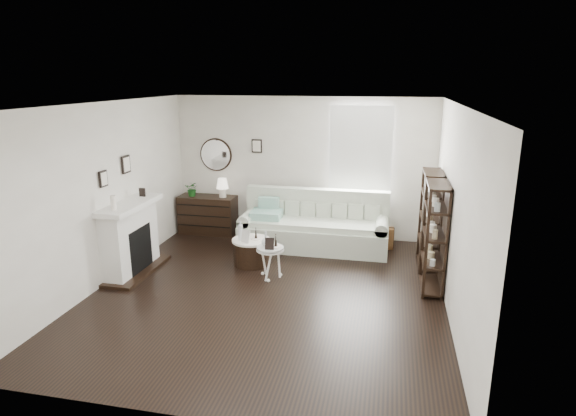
% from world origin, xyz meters
% --- Properties ---
extents(room, '(5.50, 5.50, 5.50)m').
position_xyz_m(room, '(0.73, 2.70, 1.60)').
color(room, black).
rests_on(room, ground).
extents(fireplace, '(0.50, 1.40, 1.84)m').
position_xyz_m(fireplace, '(-2.32, 0.30, 0.54)').
color(fireplace, white).
rests_on(fireplace, ground).
extents(shelf_unit_far, '(0.30, 0.80, 1.60)m').
position_xyz_m(shelf_unit_far, '(2.33, 1.55, 0.80)').
color(shelf_unit_far, black).
rests_on(shelf_unit_far, ground).
extents(shelf_unit_near, '(0.30, 0.80, 1.60)m').
position_xyz_m(shelf_unit_near, '(2.33, 0.65, 0.80)').
color(shelf_unit_near, black).
rests_on(shelf_unit_near, ground).
extents(sofa, '(2.68, 0.93, 1.04)m').
position_xyz_m(sofa, '(0.35, 2.08, 0.34)').
color(sofa, beige).
rests_on(sofa, ground).
extents(quilt, '(0.56, 0.47, 0.14)m').
position_xyz_m(quilt, '(-0.52, 1.95, 0.61)').
color(quilt, '#299767').
rests_on(quilt, sofa).
extents(suitcase, '(0.59, 0.21, 0.39)m').
position_xyz_m(suitcase, '(1.49, 2.28, 0.19)').
color(suitcase, brown).
rests_on(suitcase, ground).
extents(dresser, '(1.13, 0.49, 0.75)m').
position_xyz_m(dresser, '(-1.87, 2.47, 0.38)').
color(dresser, black).
rests_on(dresser, ground).
extents(table_lamp, '(0.26, 0.26, 0.38)m').
position_xyz_m(table_lamp, '(-1.54, 2.47, 0.94)').
color(table_lamp, beige).
rests_on(table_lamp, dresser).
extents(potted_plant, '(0.28, 0.25, 0.30)m').
position_xyz_m(potted_plant, '(-2.16, 2.42, 0.90)').
color(potted_plant, '#175119').
rests_on(potted_plant, dresser).
extents(drum_table, '(0.64, 0.64, 0.44)m').
position_xyz_m(drum_table, '(-0.54, 1.01, 0.22)').
color(drum_table, black).
rests_on(drum_table, ground).
extents(pedestal_table, '(0.43, 0.43, 0.52)m').
position_xyz_m(pedestal_table, '(-0.09, 0.52, 0.47)').
color(pedestal_table, silver).
rests_on(pedestal_table, ground).
extents(eiffel_drum, '(0.11, 0.11, 0.17)m').
position_xyz_m(eiffel_drum, '(-0.47, 1.05, 0.53)').
color(eiffel_drum, black).
rests_on(eiffel_drum, drum_table).
extents(bottle_drum, '(0.08, 0.08, 0.33)m').
position_xyz_m(bottle_drum, '(-0.70, 0.94, 0.61)').
color(bottle_drum, silver).
rests_on(bottle_drum, drum_table).
extents(card_frame_drum, '(0.16, 0.11, 0.20)m').
position_xyz_m(card_frame_drum, '(-0.59, 0.85, 0.54)').
color(card_frame_drum, silver).
rests_on(card_frame_drum, drum_table).
extents(eiffel_ped, '(0.14, 0.14, 0.19)m').
position_xyz_m(eiffel_ped, '(-0.01, 0.55, 0.61)').
color(eiffel_ped, black).
rests_on(eiffel_ped, pedestal_table).
extents(flask_ped, '(0.13, 0.13, 0.24)m').
position_xyz_m(flask_ped, '(-0.17, 0.54, 0.64)').
color(flask_ped, silver).
rests_on(flask_ped, pedestal_table).
extents(card_frame_ped, '(0.14, 0.07, 0.18)m').
position_xyz_m(card_frame_ped, '(-0.07, 0.41, 0.61)').
color(card_frame_ped, black).
rests_on(card_frame_ped, pedestal_table).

